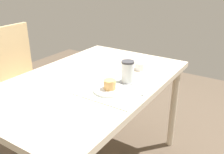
% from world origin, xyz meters
% --- Properties ---
extents(dining_table, '(1.27, 0.81, 0.71)m').
position_xyz_m(dining_table, '(0.00, 0.00, 0.63)').
color(dining_table, beige).
rests_on(dining_table, ground_plane).
extents(wooden_chair, '(0.44, 0.44, 0.91)m').
position_xyz_m(wooden_chair, '(0.11, 0.78, 0.50)').
color(wooden_chair, '#D1B27F').
rests_on(wooden_chair, ground_plane).
extents(placemat, '(0.41, 0.36, 0.00)m').
position_xyz_m(placemat, '(0.00, -0.20, 0.71)').
color(placemat, silver).
rests_on(placemat, dining_table).
extents(pastry_plate, '(0.18, 0.18, 0.01)m').
position_xyz_m(pastry_plate, '(-0.07, -0.20, 0.72)').
color(pastry_plate, white).
rests_on(pastry_plate, placemat).
extents(pastry, '(0.06, 0.06, 0.05)m').
position_xyz_m(pastry, '(-0.07, -0.20, 0.75)').
color(pastry, '#E0A860').
rests_on(pastry, pastry_plate).
extents(coffee_coaster, '(0.09, 0.09, 0.00)m').
position_xyz_m(coffee_coaster, '(0.08, -0.22, 0.71)').
color(coffee_coaster, '#99999E').
rests_on(coffee_coaster, placemat).
extents(coffee_mug, '(0.11, 0.07, 0.12)m').
position_xyz_m(coffee_mug, '(0.08, -0.22, 0.78)').
color(coffee_mug, white).
rests_on(coffee_mug, coffee_coaster).
extents(teaspoon, '(0.13, 0.04, 0.01)m').
position_xyz_m(teaspoon, '(0.04, -0.35, 0.71)').
color(teaspoon, silver).
rests_on(teaspoon, placemat).
extents(sugar_bowl, '(0.07, 0.07, 0.05)m').
position_xyz_m(sugar_bowl, '(0.31, -0.18, 0.73)').
color(sugar_bowl, white).
rests_on(sugar_bowl, dining_table).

